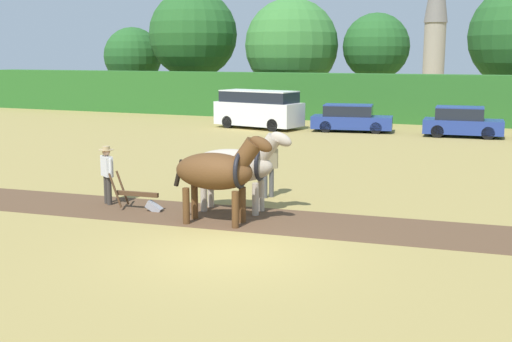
{
  "coord_description": "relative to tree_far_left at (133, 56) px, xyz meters",
  "views": [
    {
      "loc": [
        5.8,
        -12.17,
        4.22
      ],
      "look_at": [
        -0.89,
        3.68,
        1.1
      ],
      "focal_mm": 45.0,
      "sensor_mm": 36.0,
      "label": 1
    }
  ],
  "objects": [
    {
      "name": "tree_left",
      "position": [
        6.62,
        -1.27,
        1.74
      ],
      "size": [
        7.03,
        7.03,
        9.36
      ],
      "color": "#423323",
      "rests_on": "ground"
    },
    {
      "name": "plowed_furrow_strip",
      "position": [
        20.29,
        -33.05,
        -4.09
      ],
      "size": [
        27.61,
        5.02,
        0.01
      ],
      "primitive_type": "cube",
      "rotation": [
        0.0,
        0.0,
        0.09
      ],
      "color": "brown",
      "rests_on": "ground"
    },
    {
      "name": "church_spire",
      "position": [
        21.21,
        30.46,
        5.08
      ],
      "size": [
        2.7,
        2.7,
        17.54
      ],
      "color": "gray",
      "rests_on": "ground"
    },
    {
      "name": "farmer_at_plow",
      "position": [
        20.71,
        -32.65,
        -3.12
      ],
      "size": [
        0.57,
        0.43,
        1.68
      ],
      "rotation": [
        0.0,
        0.0,
        0.99
      ],
      "color": "#38332D",
      "rests_on": "ground"
    },
    {
      "name": "ground_plane",
      "position": [
        25.79,
        -35.35,
        -4.1
      ],
      "size": [
        240.0,
        240.0,
        0.0
      ],
      "primitive_type": "plane",
      "color": "#998447"
    },
    {
      "name": "tree_far_left",
      "position": [
        0.0,
        0.0,
        0.0
      ],
      "size": [
        4.93,
        4.93,
        6.58
      ],
      "color": "brown",
      "rests_on": "ground"
    },
    {
      "name": "parked_van",
      "position": [
        17.24,
        -13.13,
        -2.97
      ],
      "size": [
        5.37,
        2.98,
        2.2
      ],
      "rotation": [
        0.0,
        0.0,
        -0.2
      ],
      "color": "silver",
      "rests_on": "ground"
    },
    {
      "name": "hedgerow",
      "position": [
        25.79,
        -6.71,
        -2.58
      ],
      "size": [
        67.58,
        1.81,
        3.04
      ],
      "primitive_type": "cube",
      "color": "#286023",
      "rests_on": "ground"
    },
    {
      "name": "draft_horse_lead_left",
      "position": [
        24.57,
        -33.34,
        -2.75
      ],
      "size": [
        2.7,
        1.16,
        2.36
      ],
      "rotation": [
        0.0,
        0.0,
        0.09
      ],
      "color": "#513319",
      "rests_on": "ground"
    },
    {
      "name": "plow",
      "position": [
        21.99,
        -32.89,
        -3.78
      ],
      "size": [
        1.53,
        0.49,
        1.13
      ],
      "rotation": [
        0.0,
        0.0,
        0.09
      ],
      "color": "#4C331E",
      "rests_on": "ground"
    },
    {
      "name": "parked_car_left",
      "position": [
        22.59,
        -12.63,
        -3.37
      ],
      "size": [
        4.63,
        2.39,
        1.51
      ],
      "rotation": [
        0.0,
        0.0,
        0.16
      ],
      "color": "navy",
      "rests_on": "ground"
    },
    {
      "name": "farmer_beside_team",
      "position": [
        24.61,
        -30.04,
        -3.04
      ],
      "size": [
        0.45,
        0.58,
        1.78
      ],
      "rotation": [
        0.0,
        0.0,
        -0.6
      ],
      "color": "#4C4C4C",
      "rests_on": "ground"
    },
    {
      "name": "draft_horse_lead_right",
      "position": [
        24.45,
        -31.99,
        -2.82
      ],
      "size": [
        2.95,
        1.14,
        2.31
      ],
      "rotation": [
        0.0,
        0.0,
        0.09
      ],
      "color": "#B2A38E",
      "rests_on": "ground"
    },
    {
      "name": "tree_center_left",
      "position": [
        14.9,
        -1.13,
        0.83
      ],
      "size": [
        7.03,
        7.03,
        8.44
      ],
      "color": "#423323",
      "rests_on": "ground"
    },
    {
      "name": "parked_car_center_left",
      "position": [
        28.53,
        -12.61,
        -3.34
      ],
      "size": [
        4.11,
        2.1,
        1.57
      ],
      "rotation": [
        0.0,
        0.0,
        0.07
      ],
      "color": "navy",
      "rests_on": "ground"
    },
    {
      "name": "tree_center",
      "position": [
        21.16,
        -0.24,
        0.7
      ],
      "size": [
        4.86,
        4.86,
        7.25
      ],
      "color": "#423323",
      "rests_on": "ground"
    }
  ]
}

